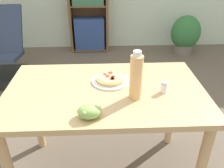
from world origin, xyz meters
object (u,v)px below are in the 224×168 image
salt_shaker (164,87)px  bookshelf (89,9)px  pizza_on_plate (110,80)px  drink_bottle (136,77)px  grape_bunch (89,111)px  potted_plant_floor (185,35)px  lounge_chair_near (1,58)px

salt_shaker → bookshelf: bookshelf is taller
pizza_on_plate → drink_bottle: drink_bottle is taller
pizza_on_plate → grape_bunch: (-0.12, -0.37, 0.02)m
pizza_on_plate → bookshelf: (-0.24, 2.46, -0.09)m
pizza_on_plate → potted_plant_floor: size_ratio=0.39×
pizza_on_plate → lounge_chair_near: (-1.33, 1.47, -0.47)m
pizza_on_plate → grape_bunch: grape_bunch is taller
grape_bunch → drink_bottle: (0.26, 0.17, 0.10)m
pizza_on_plate → bookshelf: bearing=95.7°
salt_shaker → bookshelf: 2.67m
grape_bunch → lounge_chair_near: (-1.20, 1.83, -0.49)m
salt_shaker → bookshelf: (-0.56, 2.61, -0.11)m
salt_shaker → potted_plant_floor: (0.95, 2.35, -0.45)m
salt_shaker → grape_bunch: bearing=-153.0°
grape_bunch → potted_plant_floor: size_ratio=0.20×
grape_bunch → lounge_chair_near: size_ratio=0.14×
grape_bunch → lounge_chair_near: bearing=123.3°
grape_bunch → salt_shaker: bearing=27.0°
salt_shaker → lounge_chair_near: lounge_chair_near is taller
bookshelf → pizza_on_plate: bearing=-84.3°
salt_shaker → bookshelf: size_ratio=0.05×
salt_shaker → pizza_on_plate: bearing=155.1°
potted_plant_floor → salt_shaker: bearing=-112.0°
drink_bottle → pizza_on_plate: bearing=125.0°
drink_bottle → potted_plant_floor: size_ratio=0.46×
pizza_on_plate → salt_shaker: (0.31, -0.15, 0.02)m
lounge_chair_near → potted_plant_floor: 2.69m
lounge_chair_near → bookshelf: 1.52m
lounge_chair_near → bookshelf: size_ratio=0.61×
salt_shaker → potted_plant_floor: 2.57m
drink_bottle → potted_plant_floor: drink_bottle is taller
grape_bunch → salt_shaker: (0.43, 0.22, -0.00)m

